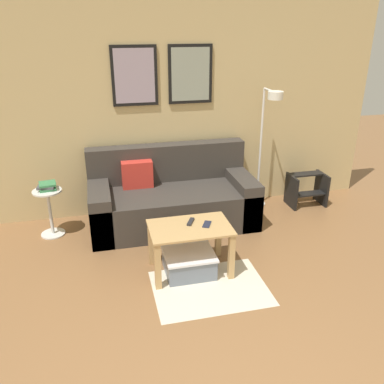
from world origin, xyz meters
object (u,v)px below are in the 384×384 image
(remote_control, at_px, (191,222))
(step_stool, at_px, (307,188))
(couch, at_px, (172,199))
(coffee_table, at_px, (190,237))
(side_table, at_px, (50,208))
(storage_bin, at_px, (189,263))
(floor_lamp, at_px, (268,131))
(cell_phone, at_px, (207,224))
(book_stack, at_px, (47,186))

(remote_control, bearing_deg, step_stool, 58.01)
(couch, relative_size, coffee_table, 2.49)
(side_table, bearing_deg, storage_bin, -39.66)
(floor_lamp, height_order, cell_phone, floor_lamp)
(floor_lamp, bearing_deg, side_table, -178.85)
(coffee_table, bearing_deg, side_table, 141.53)
(storage_bin, relative_size, book_stack, 2.27)
(couch, xyz_separation_m, coffee_table, (-0.03, -1.08, 0.07))
(floor_lamp, distance_m, remote_control, 1.70)
(cell_phone, bearing_deg, step_stool, 60.73)
(storage_bin, relative_size, floor_lamp, 0.31)
(book_stack, height_order, step_stool, book_stack)
(storage_bin, xyz_separation_m, book_stack, (-1.35, 1.15, 0.48))
(couch, relative_size, floor_lamp, 1.25)
(couch, relative_size, side_table, 3.51)
(coffee_table, distance_m, floor_lamp, 1.81)
(step_stool, bearing_deg, coffee_table, -147.98)
(remote_control, distance_m, cell_phone, 0.16)
(floor_lamp, distance_m, book_stack, 2.64)
(storage_bin, xyz_separation_m, side_table, (-1.36, 1.12, 0.22))
(couch, distance_m, storage_bin, 1.13)
(remote_control, relative_size, cell_phone, 1.07)
(couch, xyz_separation_m, side_table, (-1.40, 0.01, 0.02))
(book_stack, xyz_separation_m, step_stool, (3.23, 0.05, -0.36))
(coffee_table, distance_m, side_table, 1.76)
(side_table, height_order, book_stack, book_stack)
(coffee_table, relative_size, storage_bin, 1.60)
(couch, bearing_deg, remote_control, -90.09)
(book_stack, distance_m, step_stool, 3.25)
(side_table, xyz_separation_m, remote_control, (1.40, -1.01, 0.17))
(couch, xyz_separation_m, storage_bin, (-0.04, -1.11, -0.19))
(couch, height_order, storage_bin, couch)
(cell_phone, bearing_deg, remote_control, 177.88)
(floor_lamp, height_order, remote_control, floor_lamp)
(book_stack, relative_size, cell_phone, 1.53)
(side_table, xyz_separation_m, step_stool, (3.24, 0.08, -0.10))
(couch, relative_size, book_stack, 9.05)
(storage_bin, bearing_deg, cell_phone, 10.44)
(couch, height_order, book_stack, couch)
(step_stool, bearing_deg, side_table, -178.67)
(side_table, bearing_deg, floor_lamp, 1.15)
(floor_lamp, relative_size, cell_phone, 11.06)
(coffee_table, xyz_separation_m, floor_lamp, (1.24, 1.14, 0.67))
(couch, bearing_deg, cell_phone, -82.57)
(couch, xyz_separation_m, step_stool, (1.84, 0.09, -0.07))
(couch, distance_m, floor_lamp, 1.42)
(coffee_table, height_order, floor_lamp, floor_lamp)
(couch, relative_size, storage_bin, 3.99)
(remote_control, bearing_deg, floor_lamp, 68.75)
(storage_bin, bearing_deg, remote_control, 68.68)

